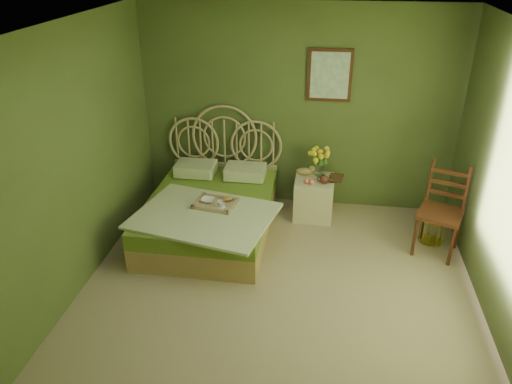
% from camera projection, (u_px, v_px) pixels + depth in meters
% --- Properties ---
extents(floor, '(4.50, 4.50, 0.00)m').
position_uv_depth(floor, '(275.00, 305.00, 4.91)').
color(floor, tan).
rests_on(floor, ground).
extents(ceiling, '(4.50, 4.50, 0.00)m').
position_uv_depth(ceiling, '(281.00, 32.00, 3.73)').
color(ceiling, silver).
rests_on(ceiling, wall_back).
extents(wall_back, '(4.00, 0.00, 4.00)m').
position_uv_depth(wall_back, '(297.00, 109.00, 6.31)').
color(wall_back, '#536635').
rests_on(wall_back, floor).
extents(wall_left, '(0.00, 4.50, 4.50)m').
position_uv_depth(wall_left, '(62.00, 173.00, 4.59)').
color(wall_left, '#536635').
rests_on(wall_left, floor).
extents(wall_art, '(0.54, 0.04, 0.64)m').
position_uv_depth(wall_art, '(330.00, 75.00, 6.03)').
color(wall_art, '#3B1D10').
rests_on(wall_art, wall_back).
extents(bed, '(1.68, 2.12, 1.31)m').
position_uv_depth(bed, '(211.00, 210.00, 6.04)').
color(bed, tan).
rests_on(bed, floor).
extents(nightstand, '(0.48, 0.49, 0.96)m').
position_uv_depth(nightstand, '(314.00, 191.00, 6.36)').
color(nightstand, beige).
rests_on(nightstand, floor).
extents(chair, '(0.59, 0.59, 1.04)m').
position_uv_depth(chair, '(440.00, 204.00, 5.58)').
color(chair, '#3B1D10').
rests_on(chair, floor).
extents(birdcage, '(0.26, 0.26, 0.40)m').
position_uv_depth(birdcage, '(433.00, 227.00, 5.86)').
color(birdcage, gold).
rests_on(birdcage, floor).
extents(book_lower, '(0.16, 0.21, 0.02)m').
position_uv_depth(book_lower, '(329.00, 178.00, 6.25)').
color(book_lower, '#381E0F').
rests_on(book_lower, nightstand).
extents(book_upper, '(0.21, 0.26, 0.02)m').
position_uv_depth(book_upper, '(329.00, 177.00, 6.24)').
color(book_upper, '#472819').
rests_on(book_upper, nightstand).
extents(cereal_bowl, '(0.17, 0.17, 0.04)m').
position_uv_depth(cereal_bowl, '(208.00, 200.00, 5.76)').
color(cereal_bowl, white).
rests_on(cereal_bowl, bed).
extents(coffee_cup, '(0.08, 0.08, 0.07)m').
position_uv_depth(coffee_cup, '(221.00, 204.00, 5.63)').
color(coffee_cup, white).
rests_on(coffee_cup, bed).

